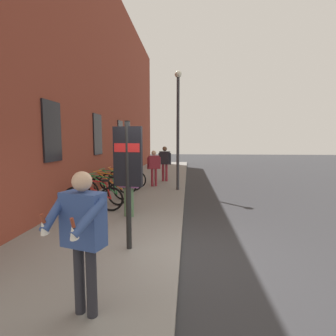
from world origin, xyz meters
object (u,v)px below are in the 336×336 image
Objects in this scene: transit_info_sign at (128,165)px; tourist_with_hotdogs at (82,228)px; pedestrian_crossing_street at (165,160)px; pedestrian_near_bus at (128,180)px; bicycle_far_end at (104,192)px; bicycle_mid_rack at (121,181)px; bicycle_nearest_sign at (93,198)px; bicycle_by_door at (109,188)px; bicycle_end_of_row at (114,184)px; street_lamp at (178,120)px; bicycle_beside_lamp at (127,179)px; pedestrian_by_facade at (154,165)px.

transit_info_sign is 1.41× the size of tourist_with_hotdogs.
pedestrian_near_bus is at bearing 176.14° from pedestrian_crossing_street.
bicycle_mid_rack is (2.22, -0.01, 0.00)m from bicycle_far_end.
bicycle_nearest_sign is at bearing 179.51° from bicycle_mid_rack.
transit_info_sign is (-4.15, -1.66, 1.21)m from bicycle_by_door.
street_lamp is (1.11, -2.36, 2.49)m from bicycle_end_of_row.
bicycle_far_end is 2.99m from bicycle_beside_lamp.
bicycle_mid_rack is 1.02× the size of pedestrian_crossing_street.
street_lamp is (-2.22, -0.74, 1.81)m from pedestrian_crossing_street.
pedestrian_near_bus is at bearing 163.64° from street_lamp.
bicycle_beside_lamp is 3.35m from street_lamp.
pedestrian_by_facade is at bearing -34.46° from bicycle_end_of_row.
bicycle_by_door is 0.71× the size of transit_info_sign.
pedestrian_near_bus is at bearing -110.66° from bicycle_nearest_sign.
bicycle_beside_lamp is 6.66m from transit_info_sign.
bicycle_beside_lamp is at bearing 81.63° from street_lamp.
pedestrian_by_facade is 2.32m from street_lamp.
bicycle_far_end and bicycle_mid_rack have the same top height.
bicycle_nearest_sign is 5.98m from pedestrian_crossing_street.
bicycle_mid_rack is at bearing 134.96° from pedestrian_by_facade.
transit_info_sign is 8.27m from pedestrian_crossing_street.
bicycle_far_end is at bearing -176.33° from bicycle_by_door.
pedestrian_crossing_street reaches higher than bicycle_nearest_sign.
bicycle_mid_rack is 3.73m from pedestrian_near_bus.
transit_info_sign is 6.21m from street_lamp.
transit_info_sign reaches higher than bicycle_by_door.
pedestrian_by_facade is (0.41, -1.13, 0.58)m from bicycle_beside_lamp.
pedestrian_near_bus reaches higher than bicycle_end_of_row.
bicycle_far_end is 3.93m from transit_info_sign.
bicycle_by_door is 0.78m from bicycle_end_of_row.
pedestrian_near_bus is (-0.43, -1.14, 0.60)m from bicycle_nearest_sign.
pedestrian_crossing_street is 1.02× the size of tourist_with_hotdogs.
pedestrian_near_bus is at bearing 179.21° from pedestrian_by_facade.
pedestrian_crossing_street is (2.65, -1.53, 0.67)m from bicycle_mid_rack.
tourist_with_hotdogs is (-8.70, -0.33, 0.08)m from pedestrian_by_facade.
bicycle_by_door is 0.36× the size of street_lamp.
bicycle_nearest_sign and bicycle_beside_lamp have the same top height.
bicycle_by_door is at bearing 154.78° from pedestrian_by_facade.
pedestrian_near_bus reaches higher than bicycle_by_door.
bicycle_nearest_sign and bicycle_far_end have the same top height.
bicycle_nearest_sign is at bearing 164.82° from pedestrian_crossing_street.
street_lamp is at bearing -64.85° from bicycle_end_of_row.
bicycle_by_door and bicycle_end_of_row have the same top height.
bicycle_beside_lamp is at bearing 13.94° from pedestrian_near_bus.
tourist_with_hotdogs is (-7.53, -1.51, 0.66)m from bicycle_mid_rack.
bicycle_by_door is (1.63, 0.03, 0.00)m from bicycle_nearest_sign.
bicycle_end_of_row is at bearing 145.54° from pedestrian_by_facade.
pedestrian_near_bus is at bearing -166.06° from bicycle_beside_lamp.
bicycle_beside_lamp is at bearing -3.98° from bicycle_mid_rack.
bicycle_end_of_row is 1.09× the size of pedestrian_near_bus.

